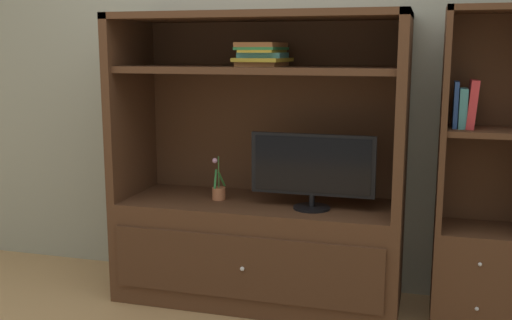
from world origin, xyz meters
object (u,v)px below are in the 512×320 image
at_px(tv_monitor, 312,168).
at_px(potted_plant, 219,191).
at_px(magazine_stack, 262,54).
at_px(upright_book_row, 466,106).
at_px(bookshelf_tall, 479,222).
at_px(media_console, 259,214).

bearing_deg(tv_monitor, potted_plant, 174.10).
xyz_separation_m(tv_monitor, magazine_stack, (-0.30, 0.07, 0.60)).
xyz_separation_m(potted_plant, upright_book_row, (1.32, 0.02, 0.52)).
xyz_separation_m(magazine_stack, bookshelf_tall, (1.17, 0.01, -0.86)).
distance_m(tv_monitor, potted_plant, 0.59).
height_order(potted_plant, bookshelf_tall, bookshelf_tall).
bearing_deg(upright_book_row, tv_monitor, -174.54).
bearing_deg(potted_plant, media_console, 6.03).
distance_m(media_console, potted_plant, 0.27).
xyz_separation_m(magazine_stack, upright_book_row, (1.06, 0.00, -0.25)).
distance_m(media_console, magazine_stack, 0.91).
height_order(media_console, magazine_stack, media_console).
relative_size(magazine_stack, bookshelf_tall, 0.21).
bearing_deg(bookshelf_tall, tv_monitor, -174.46).
bearing_deg(magazine_stack, media_console, 151.73).
height_order(magazine_stack, upright_book_row, magazine_stack).
distance_m(tv_monitor, magazine_stack, 0.68).
bearing_deg(media_console, upright_book_row, -0.47).
relative_size(potted_plant, upright_book_row, 1.03).
bearing_deg(bookshelf_tall, potted_plant, -178.92).
distance_m(media_console, upright_book_row, 1.27).
height_order(media_console, potted_plant, media_console).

